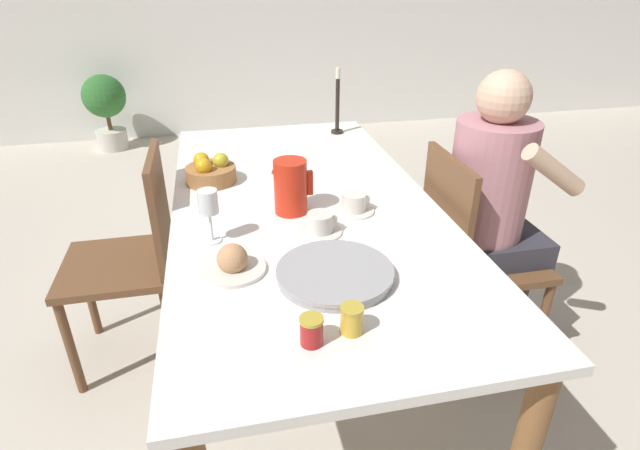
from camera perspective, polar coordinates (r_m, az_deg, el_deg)
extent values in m
plane|color=beige|center=(2.25, -1.59, -14.82)|extent=(20.00, 20.00, 0.00)
cube|color=white|center=(1.83, -1.88, 2.32)|extent=(0.93, 1.92, 0.03)
cylinder|color=brown|center=(2.78, -13.43, 2.35)|extent=(0.07, 0.07, 0.72)
cylinder|color=brown|center=(2.87, 3.00, 3.88)|extent=(0.07, 0.07, 0.72)
cylinder|color=brown|center=(2.47, 19.22, -5.69)|extent=(0.04, 0.04, 0.44)
cylinder|color=brown|center=(2.23, 23.89, -10.70)|extent=(0.04, 0.04, 0.44)
cylinder|color=brown|center=(2.32, 11.25, -6.98)|extent=(0.04, 0.04, 0.44)
cylinder|color=brown|center=(2.06, 15.20, -12.66)|extent=(0.04, 0.04, 0.44)
cube|color=brown|center=(2.13, 18.30, -3.78)|extent=(0.42, 0.42, 0.03)
cube|color=brown|center=(1.94, 14.22, 1.36)|extent=(0.03, 0.39, 0.43)
cylinder|color=brown|center=(2.17, -26.64, -12.53)|extent=(0.04, 0.04, 0.44)
cylinder|color=brown|center=(2.46, -24.89, -7.06)|extent=(0.04, 0.04, 0.44)
cylinder|color=brown|center=(2.10, -16.69, -11.98)|extent=(0.04, 0.04, 0.44)
cylinder|color=brown|center=(2.39, -16.27, -6.39)|extent=(0.04, 0.04, 0.44)
cube|color=brown|center=(2.15, -22.21, -4.32)|extent=(0.42, 0.42, 0.03)
cube|color=brown|center=(2.01, -17.88, 1.81)|extent=(0.03, 0.39, 0.43)
cylinder|color=#33333D|center=(2.39, 19.32, -6.48)|extent=(0.09, 0.09, 0.47)
cylinder|color=#33333D|center=(2.29, 21.28, -8.63)|extent=(0.09, 0.09, 0.47)
cube|color=#33333D|center=(2.16, 19.77, -1.77)|extent=(0.30, 0.34, 0.11)
cylinder|color=#B77A84|center=(2.00, 18.80, 4.81)|extent=(0.30, 0.30, 0.46)
sphere|color=#D6AD8E|center=(1.91, 20.27, 13.54)|extent=(0.19, 0.19, 0.19)
cylinder|color=#D6AD8E|center=(1.85, 25.15, 5.67)|extent=(0.25, 0.06, 0.20)
cylinder|color=red|center=(1.71, -3.39, 4.38)|extent=(0.11, 0.11, 0.19)
cube|color=red|center=(1.72, -1.18, 4.86)|extent=(0.02, 0.02, 0.08)
cone|color=red|center=(1.68, -5.01, 6.61)|extent=(0.04, 0.04, 0.04)
cylinder|color=white|center=(1.60, -12.18, -1.74)|extent=(0.06, 0.06, 0.00)
cylinder|color=white|center=(1.57, -12.36, -0.15)|extent=(0.01, 0.01, 0.10)
cylinder|color=white|center=(1.54, -12.67, 2.63)|extent=(0.06, 0.06, 0.07)
cylinder|color=silver|center=(1.61, 0.00, -0.77)|extent=(0.14, 0.14, 0.01)
cylinder|color=silver|center=(1.59, 0.00, 0.30)|extent=(0.08, 0.08, 0.06)
cube|color=silver|center=(1.60, 1.73, 0.57)|extent=(0.01, 0.01, 0.03)
cylinder|color=silver|center=(1.75, 3.86, 1.64)|extent=(0.14, 0.14, 0.01)
cylinder|color=silver|center=(1.73, 3.89, 2.65)|extent=(0.08, 0.08, 0.06)
cube|color=silver|center=(1.75, 5.46, 2.88)|extent=(0.01, 0.01, 0.03)
cylinder|color=#9E9EA3|center=(1.38, 1.71, -5.77)|extent=(0.32, 0.32, 0.02)
cylinder|color=#9E9EA3|center=(1.37, 1.71, -5.25)|extent=(0.32, 0.32, 0.01)
cylinder|color=silver|center=(1.43, -9.88, -4.98)|extent=(0.19, 0.19, 0.01)
sphere|color=tan|center=(1.42, -9.99, -3.81)|extent=(0.09, 0.09, 0.09)
cylinder|color=#A81E1E|center=(1.15, -0.97, -11.98)|extent=(0.05, 0.05, 0.07)
cylinder|color=gold|center=(1.13, -0.99, -10.74)|extent=(0.06, 0.06, 0.01)
cylinder|color=gold|center=(1.19, 3.65, -10.73)|extent=(0.05, 0.05, 0.07)
cylinder|color=gold|center=(1.17, 3.70, -9.51)|extent=(0.06, 0.06, 0.01)
cylinder|color=#9E6B3D|center=(2.02, -12.35, 5.67)|extent=(0.20, 0.20, 0.06)
sphere|color=gold|center=(2.01, -11.27, 7.22)|extent=(0.06, 0.06, 0.06)
sphere|color=gold|center=(2.03, -13.41, 7.21)|extent=(0.06, 0.06, 0.06)
sphere|color=gold|center=(1.97, -13.18, 6.56)|extent=(0.06, 0.06, 0.06)
cylinder|color=black|center=(2.59, 1.96, 10.62)|extent=(0.06, 0.06, 0.01)
cylinder|color=black|center=(2.55, 2.01, 13.54)|extent=(0.02, 0.02, 0.26)
cylinder|color=beige|center=(2.52, 2.07, 16.94)|extent=(0.02, 0.02, 0.05)
cylinder|color=beige|center=(5.00, -22.63, 9.03)|extent=(0.27, 0.27, 0.18)
cylinder|color=brown|center=(4.95, -22.97, 10.79)|extent=(0.04, 0.04, 0.15)
sphere|color=#2D6B2D|center=(4.90, -23.48, 13.36)|extent=(0.37, 0.37, 0.37)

